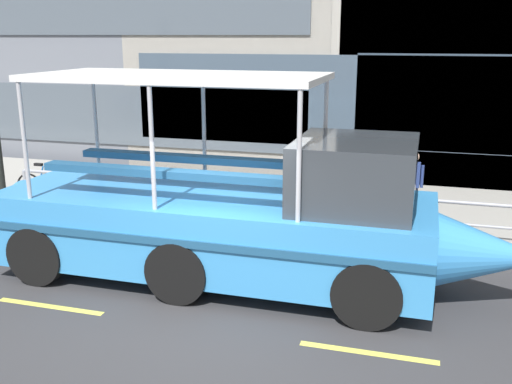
% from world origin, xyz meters
% --- Properties ---
extents(ground_plane, '(120.00, 120.00, 0.00)m').
position_xyz_m(ground_plane, '(0.00, 0.00, 0.00)').
color(ground_plane, '#333335').
extents(sidewalk, '(32.00, 4.80, 0.18)m').
position_xyz_m(sidewalk, '(0.00, 5.60, 0.09)').
color(sidewalk, '#99968E').
rests_on(sidewalk, ground_plane).
extents(curb_edge, '(32.00, 0.18, 0.18)m').
position_xyz_m(curb_edge, '(0.00, 3.11, 0.09)').
color(curb_edge, '#B2ADA3').
rests_on(curb_edge, ground_plane).
extents(lane_centreline, '(25.80, 0.12, 0.01)m').
position_xyz_m(lane_centreline, '(-0.00, -0.62, 0.00)').
color(lane_centreline, '#DBD64C').
rests_on(lane_centreline, ground_plane).
extents(curb_guardrail, '(10.89, 0.09, 0.87)m').
position_xyz_m(curb_guardrail, '(-0.45, 3.45, 0.77)').
color(curb_guardrail, '#9EA0A8').
rests_on(curb_guardrail, sidewalk).
extents(leaned_bicycle, '(1.74, 0.46, 0.96)m').
position_xyz_m(leaned_bicycle, '(-5.43, 3.71, 0.56)').
color(leaned_bicycle, black).
rests_on(leaned_bicycle, sidewalk).
extents(duck_tour_boat, '(8.96, 2.48, 3.42)m').
position_xyz_m(duck_tour_boat, '(0.11, 1.18, 1.08)').
color(duck_tour_boat, '#388CD1').
rests_on(duck_tour_boat, ground_plane).
extents(pedestrian_near_bow, '(0.43, 0.20, 1.50)m').
position_xyz_m(pedestrian_near_bow, '(2.73, 4.76, 1.08)').
color(pedestrian_near_bow, '#1E2338').
rests_on(pedestrian_near_bow, sidewalk).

